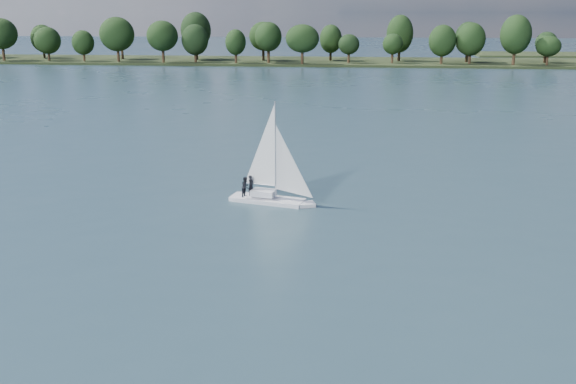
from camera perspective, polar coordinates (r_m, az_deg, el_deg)
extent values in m
plane|color=#233342|center=(116.75, 4.53, 7.35)|extent=(700.00, 700.00, 0.00)
cube|color=black|center=(228.13, 5.47, 11.37)|extent=(660.00, 40.00, 1.50)
cube|color=white|center=(58.78, -1.70, -0.93)|extent=(7.68, 3.83, 0.87)
cube|color=white|center=(58.54, -1.70, -0.12)|extent=(2.43, 1.80, 0.54)
cylinder|color=silver|center=(57.56, -1.74, 3.80)|extent=(0.13, 0.13, 8.71)
imported|color=black|center=(58.92, -3.31, 0.59)|extent=(0.71, 0.81, 1.88)
imported|color=black|center=(58.46, -3.79, 0.46)|extent=(0.97, 1.09, 1.88)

